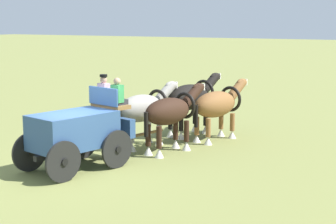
{
  "coord_description": "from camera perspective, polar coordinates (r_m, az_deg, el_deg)",
  "views": [
    {
      "loc": [
        -12.55,
        -10.08,
        4.46
      ],
      "look_at": [
        4.22,
        -0.91,
        1.2
      ],
      "focal_mm": 58.24,
      "sensor_mm": 36.0,
      "label": 1
    }
  ],
  "objects": [
    {
      "name": "draft_horse_rear_off",
      "position": [
        18.32,
        0.27,
        -0.06
      ],
      "size": [
        2.96,
        1.35,
        2.23
      ],
      "color": "#331E14",
      "rests_on": "ground"
    },
    {
      "name": "show_wagon",
      "position": [
        16.53,
        -9.43,
        -1.9
      ],
      "size": [
        5.49,
        2.43,
        2.74
      ],
      "color": "#2D4C7A",
      "rests_on": "ground"
    },
    {
      "name": "draft_horse_lead_off",
      "position": [
        20.29,
        5.19,
        0.73
      ],
      "size": [
        3.1,
        1.44,
        2.18
      ],
      "color": "brown",
      "rests_on": "ground"
    },
    {
      "name": "ground_plane",
      "position": [
        16.7,
        -9.77,
        -5.95
      ],
      "size": [
        220.0,
        220.0,
        0.0
      ],
      "primitive_type": "plane",
      "color": "olive"
    },
    {
      "name": "draft_horse_lead_near",
      "position": [
        21.07,
        2.38,
        1.44
      ],
      "size": [
        3.09,
        1.46,
        2.32
      ],
      "color": "black",
      "rests_on": "ground"
    },
    {
      "name": "draft_horse_rear_near",
      "position": [
        19.2,
        -2.62,
        0.3
      ],
      "size": [
        2.95,
        1.4,
        2.2
      ],
      "color": "#9E998E",
      "rests_on": "ground"
    }
  ]
}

